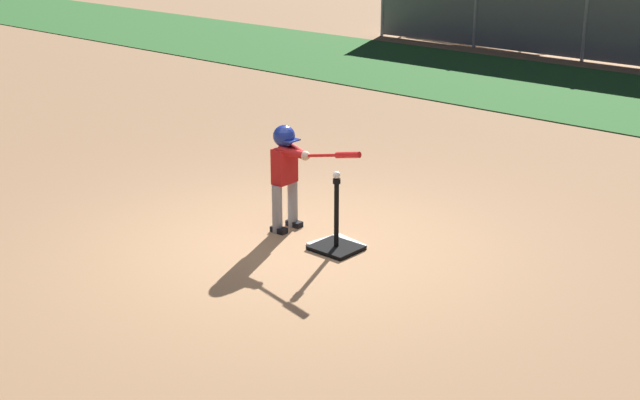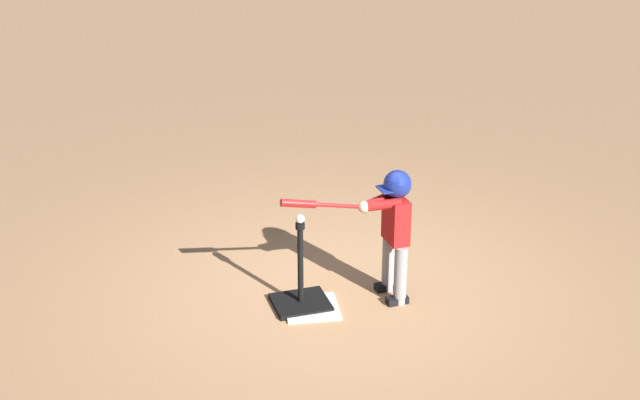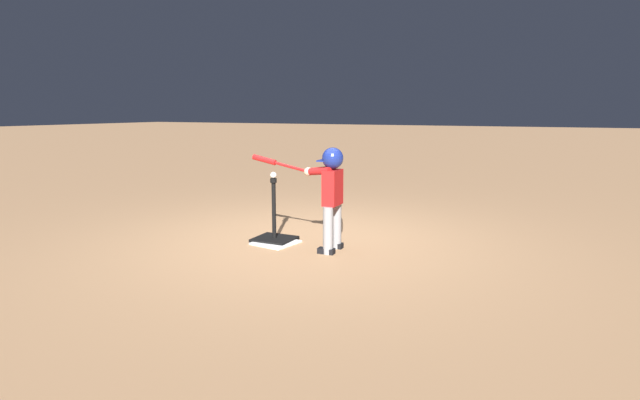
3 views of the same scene
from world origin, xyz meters
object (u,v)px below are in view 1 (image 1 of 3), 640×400
Objects in this scene: baseball at (337,175)px; bleachers_right_center at (480,18)px; batting_tee at (336,241)px; batter_child at (287,165)px.

bleachers_right_center reaches higher than baseball.
batting_tee is 10.12× the size of baseball.
batter_child reaches higher than bleachers_right_center.
batter_child is 15.36× the size of baseball.
bleachers_right_center is (-5.57, 12.64, -0.22)m from batter_child.
batting_tee is 0.66× the size of batter_child.
baseball is (0.00, 0.00, 0.69)m from batting_tee.
batting_tee is at bearing 0.00° from baseball.
bleachers_right_center is at bearing 116.42° from baseball.
batter_child is 0.29× the size of bleachers_right_center.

